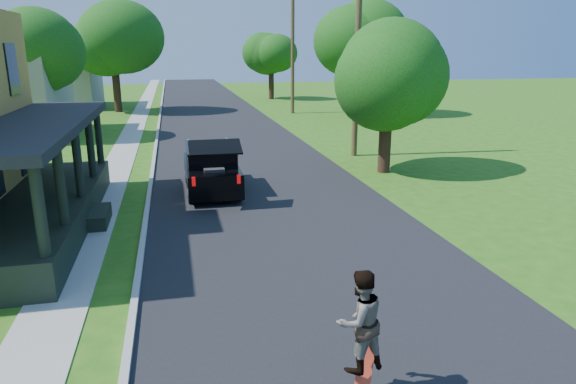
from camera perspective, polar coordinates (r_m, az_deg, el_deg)
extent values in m
plane|color=#286113|center=(11.01, 5.08, -11.64)|extent=(140.00, 140.00, 0.00)
cube|color=black|center=(29.88, -6.58, 5.86)|extent=(8.00, 120.00, 0.02)
cube|color=#A4A49F|center=(29.74, -14.39, 5.42)|extent=(0.15, 120.00, 0.12)
cube|color=#989890|center=(29.84, -17.38, 5.23)|extent=(1.30, 120.00, 0.03)
cube|color=black|center=(16.40, -25.24, -2.12)|extent=(2.40, 10.00, 0.90)
cube|color=black|center=(15.88, -26.31, 6.68)|extent=(2.60, 10.30, 0.25)
cube|color=gray|center=(50.45, -25.05, 11.35)|extent=(8.00, 8.00, 5.00)
pyramid|color=black|center=(50.44, -25.69, 16.66)|extent=(12.78, 12.78, 2.20)
cube|color=black|center=(18.86, -8.51, 2.00)|extent=(1.83, 4.32, 0.83)
cube|color=black|center=(18.86, -8.63, 4.07)|extent=(1.68, 2.68, 0.54)
cube|color=black|center=(18.80, -8.66, 4.94)|extent=(1.72, 2.77, 0.08)
cube|color=black|center=(16.52, -8.11, 4.94)|extent=(1.67, 0.90, 0.37)
cube|color=#2F2F34|center=(17.54, -8.21, 1.96)|extent=(0.69, 0.59, 0.44)
cube|color=silver|center=(18.75, -10.89, 5.08)|extent=(0.07, 2.37, 0.06)
cube|color=silver|center=(18.85, -6.47, 5.32)|extent=(0.07, 2.37, 0.06)
cube|color=#990505|center=(16.68, -10.44, 1.15)|extent=(0.12, 0.06, 0.29)
cube|color=#990505|center=(16.79, -5.50, 1.43)|extent=(0.12, 0.06, 0.29)
cylinder|color=black|center=(20.28, -11.02, 1.95)|extent=(0.24, 0.67, 0.67)
cylinder|color=black|center=(20.38, -6.59, 2.21)|extent=(0.24, 0.67, 0.67)
cylinder|color=black|center=(17.52, -10.67, -0.19)|extent=(0.24, 0.67, 0.67)
cylinder|color=black|center=(17.64, -5.54, 0.12)|extent=(0.24, 0.67, 0.67)
imported|color=black|center=(7.78, 7.99, -14.01)|extent=(0.90, 0.79, 1.58)
cube|color=#B9280F|center=(8.21, 8.45, -19.13)|extent=(0.45, 0.41, 0.85)
cylinder|color=black|center=(32.31, -24.85, 7.99)|extent=(0.63, 0.63, 3.04)
sphere|color=#2B6F1D|center=(32.13, -25.49, 13.38)|extent=(5.81, 5.81, 4.60)
sphere|color=#2B6F1D|center=(31.90, -25.00, 15.28)|extent=(5.04, 5.04, 3.99)
sphere|color=#2B6F1D|center=(32.43, -26.47, 14.19)|extent=(5.17, 5.17, 4.09)
cylinder|color=black|center=(44.88, -18.47, 10.62)|extent=(0.76, 0.76, 3.40)
sphere|color=#2B6F1D|center=(44.76, -18.90, 15.44)|extent=(7.92, 7.92, 6.26)
sphere|color=#2B6F1D|center=(44.33, -18.72, 17.27)|extent=(6.87, 6.87, 5.43)
sphere|color=#2B6F1D|center=(45.38, -19.39, 16.27)|extent=(7.04, 7.04, 5.56)
cylinder|color=black|center=(21.84, 10.72, 5.63)|extent=(0.66, 0.66, 2.67)
sphere|color=#2B6F1D|center=(21.54, 11.11, 13.02)|extent=(5.72, 5.72, 4.45)
sphere|color=#2B6F1D|center=(21.58, 12.49, 15.58)|extent=(4.96, 4.96, 3.86)
sphere|color=#2B6F1D|center=(21.48, 9.58, 14.41)|extent=(5.09, 5.09, 3.96)
cylinder|color=black|center=(41.30, 7.46, 10.85)|extent=(0.62, 0.62, 3.32)
sphere|color=#2B6F1D|center=(41.16, 7.64, 15.87)|extent=(6.44, 6.44, 5.86)
sphere|color=#2B6F1D|center=(40.99, 8.38, 17.67)|extent=(5.58, 5.58, 5.08)
sphere|color=#2B6F1D|center=(41.44, 6.83, 16.79)|extent=(5.72, 5.72, 5.21)
cylinder|color=black|center=(53.73, -1.87, 11.73)|extent=(0.61, 0.61, 2.71)
sphere|color=#2B6F1D|center=(53.61, -1.89, 14.78)|extent=(5.21, 5.21, 4.51)
sphere|color=#2B6F1D|center=(53.47, -1.40, 15.86)|extent=(4.52, 4.52, 3.91)
sphere|color=#2B6F1D|center=(53.79, -2.54, 15.31)|extent=(4.63, 4.63, 4.01)
cylinder|color=#42331F|center=(24.78, 7.73, 15.41)|extent=(0.32, 0.32, 9.97)
cylinder|color=#42331F|center=(41.62, 0.52, 16.22)|extent=(0.32, 0.32, 10.89)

